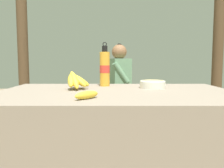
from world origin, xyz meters
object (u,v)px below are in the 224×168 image
object	(u,v)px
seated_vendor	(114,82)
support_post_near	(21,32)
serving_bowl	(152,84)
loose_banana_front	(86,95)
support_post_far	(217,32)
banana_bunch_green	(159,91)
wooden_bench	(120,102)
water_bottle	(104,68)
banana_bunch_ripe	(75,80)

from	to	relation	value
seated_vendor	support_post_near	world-z (taller)	support_post_near
serving_bowl	loose_banana_front	world-z (taller)	serving_bowl
support_post_far	serving_bowl	bearing A→B (deg)	-125.34
seated_vendor	support_post_near	bearing A→B (deg)	-35.33
seated_vendor	banana_bunch_green	world-z (taller)	seated_vendor
wooden_bench	serving_bowl	bearing A→B (deg)	-82.38
water_bottle	seated_vendor	distance (m)	1.06
loose_banana_front	support_post_far	size ratio (longest dim) A/B	0.06
serving_bowl	loose_banana_front	distance (m)	0.61
banana_bunch_ripe	serving_bowl	distance (m)	0.52
banana_bunch_ripe	support_post_near	world-z (taller)	support_post_near
seated_vendor	banana_bunch_green	size ratio (longest dim) A/B	4.33
loose_banana_front	support_post_near	world-z (taller)	support_post_near
water_bottle	support_post_far	size ratio (longest dim) A/B	0.13
water_bottle	support_post_far	world-z (taller)	support_post_far
wooden_bench	banana_bunch_ripe	bearing A→B (deg)	-105.35
wooden_bench	banana_bunch_green	xyz separation A→B (m)	(0.46, 0.00, 0.13)
loose_banana_front	support_post_far	xyz separation A→B (m)	(1.57, 2.11, 0.55)
wooden_bench	support_post_far	world-z (taller)	support_post_far
loose_banana_front	support_post_far	bearing A→B (deg)	53.36
wooden_bench	support_post_far	bearing A→B (deg)	17.63
support_post_near	serving_bowl	bearing A→B (deg)	-47.76
serving_bowl	support_post_far	world-z (taller)	support_post_far
loose_banana_front	support_post_near	distance (m)	2.44
wooden_bench	banana_bunch_green	size ratio (longest dim) A/B	6.28
banana_bunch_ripe	support_post_near	size ratio (longest dim) A/B	0.10
serving_bowl	wooden_bench	distance (m)	1.28
loose_banana_front	banana_bunch_green	world-z (taller)	loose_banana_front
banana_bunch_ripe	seated_vendor	size ratio (longest dim) A/B	0.23
banana_bunch_green	support_post_near	distance (m)	1.99
wooden_bench	banana_bunch_green	world-z (taller)	banana_bunch_green
banana_bunch_green	wooden_bench	bearing A→B (deg)	-179.76
wooden_bench	banana_bunch_green	bearing A→B (deg)	0.24
serving_bowl	banana_bunch_green	size ratio (longest dim) A/B	0.70
support_post_near	banana_bunch_ripe	bearing A→B (deg)	-60.23
seated_vendor	banana_bunch_green	bearing A→B (deg)	170.15
serving_bowl	water_bottle	world-z (taller)	water_bottle
seated_vendor	banana_bunch_green	xyz separation A→B (m)	(0.54, 0.05, -0.12)
banana_bunch_ripe	water_bottle	bearing A→B (deg)	47.02
loose_banana_front	wooden_bench	xyz separation A→B (m)	(0.24, 1.69, -0.33)
banana_bunch_ripe	loose_banana_front	distance (m)	0.42
loose_banana_front	banana_bunch_green	bearing A→B (deg)	67.45
support_post_far	support_post_near	bearing A→B (deg)	180.00
water_bottle	loose_banana_front	distance (m)	0.61
banana_bunch_ripe	water_bottle	distance (m)	0.28
banana_bunch_green	support_post_near	size ratio (longest dim) A/B	0.10
water_bottle	support_post_far	distance (m)	2.17
water_bottle	support_post_near	distance (m)	1.95
support_post_near	support_post_far	xyz separation A→B (m)	(2.66, 0.00, 0.00)
wooden_bench	support_post_far	size ratio (longest dim) A/B	0.62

